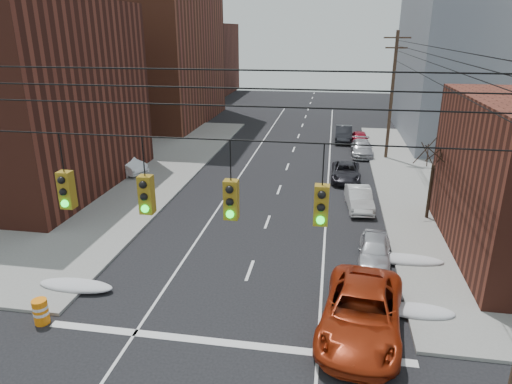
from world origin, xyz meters
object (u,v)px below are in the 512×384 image
(parked_car_c, at_px, (346,172))
(parked_car_b, at_px, (359,199))
(lot_car_b, at_px, (81,166))
(construction_barrel, at_px, (41,311))
(parked_car_a, at_px, (374,250))
(parked_car_d, at_px, (362,148))
(lot_car_d, at_px, (88,151))
(parked_car_e, at_px, (360,139))
(red_pickup, at_px, (362,312))
(lot_car_a, at_px, (121,163))
(parked_car_f, at_px, (344,134))

(parked_car_c, bearing_deg, parked_car_b, -82.13)
(lot_car_b, bearing_deg, construction_barrel, -146.26)
(parked_car_a, height_order, parked_car_d, parked_car_d)
(parked_car_b, height_order, lot_car_d, lot_car_d)
(parked_car_a, bearing_deg, lot_car_d, 152.37)
(construction_barrel, bearing_deg, parked_car_e, 66.80)
(parked_car_d, bearing_deg, lot_car_d, -167.90)
(red_pickup, height_order, lot_car_a, red_pickup)
(parked_car_c, relative_size, lot_car_d, 1.22)
(parked_car_b, bearing_deg, parked_car_f, 87.17)
(parked_car_b, distance_m, construction_barrel, 19.59)
(parked_car_b, height_order, construction_barrel, parked_car_b)
(parked_car_b, xyz_separation_m, parked_car_e, (0.84, 17.53, -0.01))
(parked_car_f, relative_size, lot_car_a, 1.02)
(parked_car_a, height_order, parked_car_e, parked_car_e)
(construction_barrel, bearing_deg, parked_car_b, 48.56)
(lot_car_b, bearing_deg, red_pickup, -119.57)
(parked_car_f, bearing_deg, parked_car_a, -86.69)
(parked_car_c, height_order, parked_car_d, parked_car_d)
(parked_car_f, relative_size, construction_barrel, 4.55)
(parked_car_a, relative_size, parked_car_d, 0.84)
(construction_barrel, bearing_deg, lot_car_a, 106.23)
(parked_car_c, bearing_deg, parked_car_d, 78.94)
(construction_barrel, bearing_deg, parked_car_d, 64.04)
(red_pickup, distance_m, parked_car_c, 19.13)
(lot_car_d, bearing_deg, parked_car_f, -79.82)
(parked_car_c, xyz_separation_m, parked_car_e, (1.60, 11.59, 0.04))
(lot_car_b, height_order, lot_car_d, lot_car_b)
(parked_car_b, relative_size, construction_barrel, 4.03)
(parked_car_a, xyz_separation_m, construction_barrel, (-13.39, -7.35, -0.13))
(parked_car_f, height_order, lot_car_a, lot_car_a)
(parked_car_b, distance_m, lot_car_d, 24.78)
(red_pickup, height_order, parked_car_c, red_pickup)
(lot_car_b, height_order, construction_barrel, lot_car_b)
(parked_car_e, bearing_deg, lot_car_d, -160.74)
(red_pickup, relative_size, parked_car_b, 1.52)
(red_pickup, xyz_separation_m, lot_car_a, (-18.04, 17.63, 0.03))
(parked_car_b, bearing_deg, construction_barrel, -136.53)
(parked_car_d, height_order, lot_car_b, lot_car_b)
(red_pickup, xyz_separation_m, parked_car_c, (-0.26, 19.13, -0.24))
(parked_car_a, relative_size, lot_car_b, 0.74)
(parked_car_f, bearing_deg, parked_car_e, -44.97)
(parked_car_e, height_order, lot_car_d, lot_car_d)
(red_pickup, height_order, lot_car_d, red_pickup)
(parked_car_b, relative_size, parked_car_d, 0.90)
(construction_barrel, bearing_deg, lot_car_d, 114.57)
(parked_car_c, relative_size, lot_car_b, 0.88)
(parked_car_d, relative_size, construction_barrel, 4.48)
(parked_car_d, relative_size, parked_car_f, 0.98)
(parked_car_e, bearing_deg, parked_car_c, -99.75)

